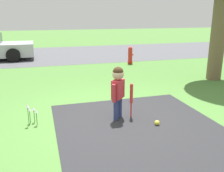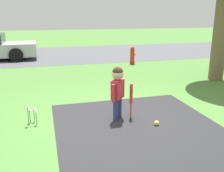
{
  "view_description": "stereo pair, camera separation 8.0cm",
  "coord_description": "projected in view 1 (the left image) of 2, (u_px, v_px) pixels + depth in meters",
  "views": [
    {
      "loc": [
        -1.32,
        -4.36,
        1.95
      ],
      "look_at": [
        0.05,
        0.33,
        0.55
      ],
      "focal_mm": 40.0,
      "sensor_mm": 36.0,
      "label": 1
    },
    {
      "loc": [
        -1.24,
        -4.38,
        1.95
      ],
      "look_at": [
        0.05,
        0.33,
        0.55
      ],
      "focal_mm": 40.0,
      "sensor_mm": 36.0,
      "label": 2
    }
  ],
  "objects": [
    {
      "name": "child",
      "position": [
        118.0,
        86.0,
        4.68
      ],
      "size": [
        0.3,
        0.33,
        1.03
      ],
      "rotation": [
        0.0,
        0.0,
        0.83
      ],
      "color": "navy",
      "rests_on": "ground"
    },
    {
      "name": "baseball_bat",
      "position": [
        131.0,
        95.0,
        4.81
      ],
      "size": [
        0.06,
        0.06,
        0.69
      ],
      "color": "red",
      "rests_on": "ground"
    },
    {
      "name": "flower_bed",
      "position": [
        32.0,
        110.0,
        4.55
      ],
      "size": [
        0.2,
        0.21,
        0.41
      ],
      "color": "#38702D",
      "rests_on": "ground"
    },
    {
      "name": "fire_hydrant",
      "position": [
        130.0,
        55.0,
        10.16
      ],
      "size": [
        0.24,
        0.21,
        0.71
      ],
      "color": "red",
      "rests_on": "ground"
    },
    {
      "name": "ground_plane",
      "position": [
        114.0,
        117.0,
        4.91
      ],
      "size": [
        60.0,
        60.0,
        0.0
      ],
      "primitive_type": "plane",
      "color": "#477533"
    },
    {
      "name": "street_strip",
      "position": [
        66.0,
        54.0,
        12.8
      ],
      "size": [
        40.0,
        6.0,
        0.01
      ],
      "color": "#4C4C51",
      "rests_on": "ground"
    },
    {
      "name": "sports_ball",
      "position": [
        157.0,
        123.0,
        4.56
      ],
      "size": [
        0.09,
        0.09,
        0.09
      ],
      "color": "yellow",
      "rests_on": "ground"
    }
  ]
}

